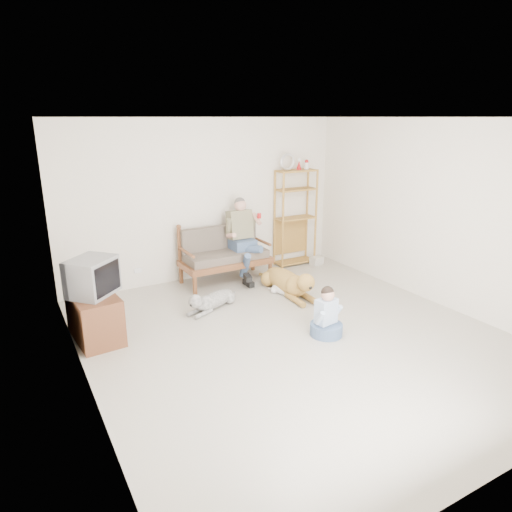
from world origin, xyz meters
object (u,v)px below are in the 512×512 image
tv_stand (94,317)px  golden_retriever (289,282)px  loveseat (224,253)px  etagere (295,217)px

tv_stand → golden_retriever: (2.99, 0.08, -0.11)m
loveseat → golden_retriever: 1.28m
loveseat → golden_retriever: size_ratio=0.96×
loveseat → etagere: etagere is taller
loveseat → etagere: bearing=5.7°
loveseat → golden_retriever: (0.62, -1.08, -0.29)m
etagere → tv_stand: etagere is taller
loveseat → golden_retriever: loveseat is taller
etagere → golden_retriever: bearing=-127.0°
etagere → tv_stand: size_ratio=2.22×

